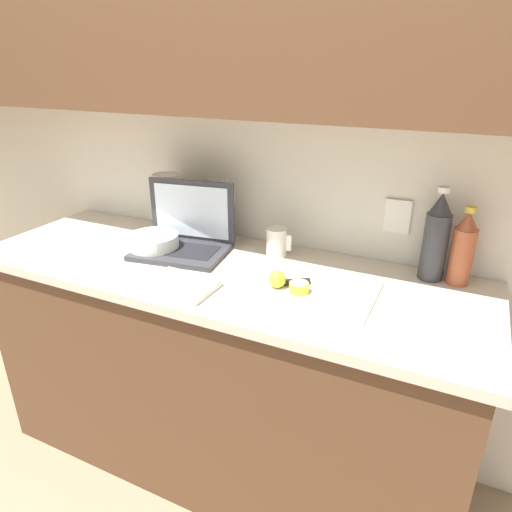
{
  "coord_description": "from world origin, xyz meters",
  "views": [
    {
      "loc": [
        0.77,
        -1.29,
        1.59
      ],
      "look_at": [
        0.16,
        -0.01,
        0.98
      ],
      "focal_mm": 32.0,
      "sensor_mm": 36.0,
      "label": 1
    }
  ],
  "objects_px": {
    "bowl_white": "(154,243)",
    "lemon_half_cut": "(299,287)",
    "bottle_oil_tall": "(463,249)",
    "measuring_cup": "(277,242)",
    "bottle_green_soda": "(436,238)",
    "cutting_board": "(310,289)",
    "knife": "(302,282)",
    "lemon_whole_beside": "(277,279)",
    "laptop": "(185,235)",
    "paper_towel_roll": "(168,205)"
  },
  "relations": [
    {
      "from": "lemon_half_cut",
      "to": "bowl_white",
      "type": "bearing_deg",
      "value": 172.36
    },
    {
      "from": "knife",
      "to": "lemon_whole_beside",
      "type": "distance_m",
      "value": 0.09
    },
    {
      "from": "cutting_board",
      "to": "lemon_half_cut",
      "type": "relative_size",
      "value": 6.56
    },
    {
      "from": "bottle_oil_tall",
      "to": "measuring_cup",
      "type": "bearing_deg",
      "value": -175.96
    },
    {
      "from": "measuring_cup",
      "to": "bowl_white",
      "type": "distance_m",
      "value": 0.48
    },
    {
      "from": "lemon_half_cut",
      "to": "bottle_green_soda",
      "type": "bearing_deg",
      "value": 40.03
    },
    {
      "from": "bottle_green_soda",
      "to": "bottle_oil_tall",
      "type": "relative_size",
      "value": 1.2
    },
    {
      "from": "cutting_board",
      "to": "bottle_green_soda",
      "type": "distance_m",
      "value": 0.45
    },
    {
      "from": "bowl_white",
      "to": "bottle_green_soda",
      "type": "bearing_deg",
      "value": 12.47
    },
    {
      "from": "knife",
      "to": "lemon_whole_beside",
      "type": "height_order",
      "value": "lemon_whole_beside"
    },
    {
      "from": "lemon_half_cut",
      "to": "measuring_cup",
      "type": "xyz_separation_m",
      "value": [
        -0.19,
        0.26,
        0.03
      ]
    },
    {
      "from": "knife",
      "to": "lemon_whole_beside",
      "type": "xyz_separation_m",
      "value": [
        -0.07,
        -0.05,
        0.02
      ]
    },
    {
      "from": "laptop",
      "to": "measuring_cup",
      "type": "distance_m",
      "value": 0.36
    },
    {
      "from": "bottle_oil_tall",
      "to": "knife",
      "type": "bearing_deg",
      "value": -151.46
    },
    {
      "from": "bowl_white",
      "to": "lemon_half_cut",
      "type": "bearing_deg",
      "value": -7.64
    },
    {
      "from": "lemon_whole_beside",
      "to": "measuring_cup",
      "type": "bearing_deg",
      "value": 113.46
    },
    {
      "from": "bottle_oil_tall",
      "to": "paper_towel_roll",
      "type": "relative_size",
      "value": 1.03
    },
    {
      "from": "lemon_half_cut",
      "to": "paper_towel_roll",
      "type": "bearing_deg",
      "value": 157.96
    },
    {
      "from": "measuring_cup",
      "to": "bowl_white",
      "type": "xyz_separation_m",
      "value": [
        -0.44,
        -0.17,
        -0.02
      ]
    },
    {
      "from": "lemon_half_cut",
      "to": "bottle_oil_tall",
      "type": "distance_m",
      "value": 0.55
    },
    {
      "from": "bottle_green_soda",
      "to": "paper_towel_roll",
      "type": "xyz_separation_m",
      "value": [
        -1.06,
        -0.02,
        -0.02
      ]
    },
    {
      "from": "bottle_oil_tall",
      "to": "measuring_cup",
      "type": "distance_m",
      "value": 0.64
    },
    {
      "from": "laptop",
      "to": "bowl_white",
      "type": "distance_m",
      "value": 0.12
    },
    {
      "from": "knife",
      "to": "lemon_half_cut",
      "type": "bearing_deg",
      "value": -113.11
    },
    {
      "from": "measuring_cup",
      "to": "laptop",
      "type": "bearing_deg",
      "value": -163.32
    },
    {
      "from": "cutting_board",
      "to": "bottle_oil_tall",
      "type": "distance_m",
      "value": 0.51
    },
    {
      "from": "lemon_whole_beside",
      "to": "bottle_oil_tall",
      "type": "distance_m",
      "value": 0.61
    },
    {
      "from": "lemon_half_cut",
      "to": "bottle_green_soda",
      "type": "height_order",
      "value": "bottle_green_soda"
    },
    {
      "from": "lemon_half_cut",
      "to": "bottle_green_soda",
      "type": "distance_m",
      "value": 0.49
    },
    {
      "from": "paper_towel_roll",
      "to": "bowl_white",
      "type": "bearing_deg",
      "value": -71.39
    },
    {
      "from": "laptop",
      "to": "lemon_whole_beside",
      "type": "distance_m",
      "value": 0.48
    },
    {
      "from": "bottle_oil_tall",
      "to": "paper_towel_roll",
      "type": "bearing_deg",
      "value": -178.9
    },
    {
      "from": "laptop",
      "to": "lemon_whole_beside",
      "type": "xyz_separation_m",
      "value": [
        0.46,
        -0.15,
        -0.02
      ]
    },
    {
      "from": "measuring_cup",
      "to": "paper_towel_roll",
      "type": "distance_m",
      "value": 0.52
    },
    {
      "from": "measuring_cup",
      "to": "bowl_white",
      "type": "relative_size",
      "value": 0.57
    },
    {
      "from": "paper_towel_roll",
      "to": "measuring_cup",
      "type": "bearing_deg",
      "value": -2.59
    },
    {
      "from": "cutting_board",
      "to": "bottle_green_soda",
      "type": "height_order",
      "value": "bottle_green_soda"
    },
    {
      "from": "bottle_oil_tall",
      "to": "lemon_half_cut",
      "type": "bearing_deg",
      "value": -145.87
    },
    {
      "from": "lemon_half_cut",
      "to": "knife",
      "type": "bearing_deg",
      "value": 99.61
    },
    {
      "from": "paper_towel_roll",
      "to": "knife",
      "type": "bearing_deg",
      "value": -18.28
    },
    {
      "from": "lemon_whole_beside",
      "to": "bottle_green_soda",
      "type": "bearing_deg",
      "value": 34.58
    },
    {
      "from": "bottle_oil_tall",
      "to": "bowl_white",
      "type": "distance_m",
      "value": 1.11
    },
    {
      "from": "paper_towel_roll",
      "to": "bottle_oil_tall",
      "type": "bearing_deg",
      "value": 1.1
    },
    {
      "from": "bowl_white",
      "to": "cutting_board",
      "type": "bearing_deg",
      "value": -3.49
    },
    {
      "from": "lemon_half_cut",
      "to": "bottle_green_soda",
      "type": "xyz_separation_m",
      "value": [
        0.36,
        0.3,
        0.12
      ]
    },
    {
      "from": "lemon_half_cut",
      "to": "paper_towel_roll",
      "type": "relative_size",
      "value": 0.25
    },
    {
      "from": "lemon_whole_beside",
      "to": "bottle_green_soda",
      "type": "distance_m",
      "value": 0.54
    },
    {
      "from": "knife",
      "to": "bowl_white",
      "type": "distance_m",
      "value": 0.62
    },
    {
      "from": "bottle_green_soda",
      "to": "cutting_board",
      "type": "bearing_deg",
      "value": -142.54
    },
    {
      "from": "knife",
      "to": "paper_towel_roll",
      "type": "bearing_deg",
      "value": 129.0
    }
  ]
}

